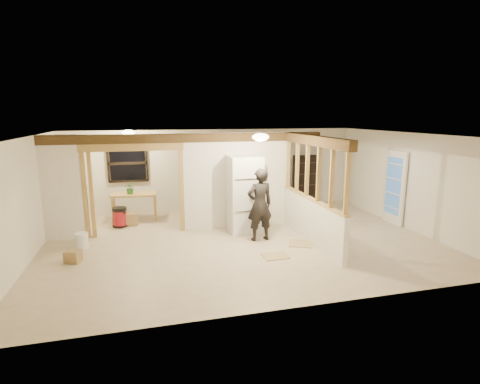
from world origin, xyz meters
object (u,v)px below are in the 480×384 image
object	(u,v)px
woman	(260,205)
shop_vac	(120,217)
bookshelf	(306,180)
refrigerator	(245,194)
work_table	(135,207)

from	to	relation	value
woman	shop_vac	distance (m)	3.89
shop_vac	bookshelf	distance (m)	5.98
bookshelf	refrigerator	bearing A→B (deg)	-139.92
refrigerator	woman	distance (m)	0.81
work_table	shop_vac	bearing A→B (deg)	-118.53
woman	bookshelf	world-z (taller)	woman
refrigerator	shop_vac	world-z (taller)	refrigerator
woman	work_table	world-z (taller)	woman
work_table	bookshelf	bearing A→B (deg)	12.12
shop_vac	bookshelf	size ratio (longest dim) A/B	0.33
work_table	bookshelf	distance (m)	5.52
work_table	bookshelf	world-z (taller)	bookshelf
work_table	refrigerator	bearing A→B (deg)	-25.97
refrigerator	woman	size ratio (longest dim) A/B	1.12
woman	work_table	xyz separation A→B (m)	(-2.91, 2.53, -0.48)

